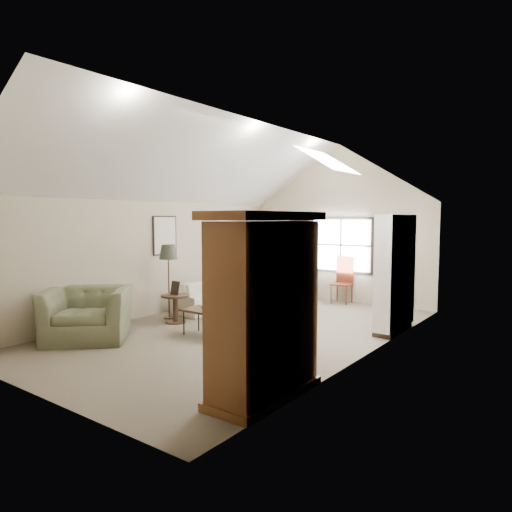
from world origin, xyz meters
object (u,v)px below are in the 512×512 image
Objects in this scene: armchair_far at (275,288)px; coffee_table at (207,323)px; armchair_near at (87,314)px; side_table at (175,309)px; sofa at (223,295)px; side_chair at (342,280)px; armoire at (265,306)px.

coffee_table is (0.41, -2.82, -0.25)m from armchair_far.
side_table is at bearing 38.63° from armchair_near.
coffee_table is at bearing 91.13° from armchair_far.
sofa is 1.97× the size of side_chair.
side_chair reaches higher than coffee_table.
side_chair is (2.06, 5.84, 0.13)m from armchair_near.
side_chair is at bearing 83.13° from coffee_table.
armoire is 1.88× the size of side_chair.
side_table is at bearing -167.50° from sofa.
armchair_near is at bearing -174.06° from sofa.
armchair_far is (-2.87, 4.50, -0.61)m from armoire.
armoire is at bearing -29.48° from side_table.
side_chair is at bearing 107.51° from armoire.
armchair_near is 6.19m from side_chair.
coffee_table is at bearing 0.16° from armchair_near.
armchair_near is 2.43× the size of side_table.
sofa is 1.60m from side_table.
coffee_table is at bearing -18.08° from side_table.
armchair_far is 0.93× the size of side_chair.
coffee_table is 1.32m from side_table.
coffee_table is (1.53, 1.42, -0.21)m from armchair_near.
sofa is at bearing -132.06° from side_chair.
armchair_near is (-0.18, -3.43, 0.12)m from sofa.
side_table is 4.39m from side_chair.
side_table is (0.28, 1.83, -0.17)m from armchair_near.
armchair_far is at bearing -124.46° from side_chair.
side_chair reaches higher than armchair_far.
armchair_near is at bearing -137.11° from coffee_table.
armchair_far reaches higher than coffee_table.
coffee_table is at bearing -137.11° from sofa.
armchair_far is at bearing 122.48° from armoire.
side_chair is (0.53, 4.41, 0.34)m from coffee_table.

